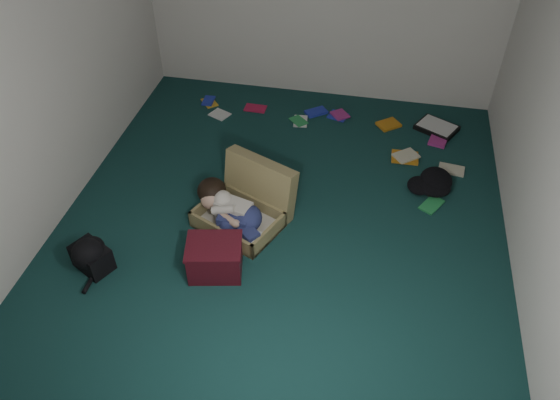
% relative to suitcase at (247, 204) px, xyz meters
% --- Properties ---
extents(floor, '(4.50, 4.50, 0.00)m').
position_rel_suitcase_xyz_m(floor, '(0.32, 0.06, -0.16)').
color(floor, '#133836').
rests_on(floor, ground).
extents(wall_front, '(4.50, 0.00, 4.50)m').
position_rel_suitcase_xyz_m(wall_front, '(0.32, -2.19, 1.14)').
color(wall_front, silver).
rests_on(wall_front, ground).
extents(wall_left, '(0.00, 4.50, 4.50)m').
position_rel_suitcase_xyz_m(wall_left, '(-1.68, 0.06, 1.14)').
color(wall_left, silver).
rests_on(wall_left, ground).
extents(wall_right, '(0.00, 4.50, 4.50)m').
position_rel_suitcase_xyz_m(wall_right, '(2.32, 0.06, 1.14)').
color(wall_right, silver).
rests_on(wall_right, ground).
extents(suitcase, '(0.94, 0.93, 0.53)m').
position_rel_suitcase_xyz_m(suitcase, '(0.00, 0.00, 0.00)').
color(suitcase, '#938451').
rests_on(suitcase, floor).
extents(person, '(0.69, 0.59, 0.33)m').
position_rel_suitcase_xyz_m(person, '(-0.12, -0.15, 0.04)').
color(person, beige).
rests_on(person, suitcase).
extents(maroon_bin, '(0.51, 0.44, 0.31)m').
position_rel_suitcase_xyz_m(maroon_bin, '(-0.11, -0.68, -0.00)').
color(maroon_bin, '#440D17').
rests_on(maroon_bin, floor).
extents(backpack, '(0.50, 0.47, 0.24)m').
position_rel_suitcase_xyz_m(backpack, '(-1.12, -0.84, -0.04)').
color(backpack, black).
rests_on(backpack, floor).
extents(clothing_pile, '(0.47, 0.43, 0.13)m').
position_rel_suitcase_xyz_m(clothing_pile, '(1.63, 0.73, -0.10)').
color(clothing_pile, black).
rests_on(clothing_pile, floor).
extents(paper_tray, '(0.52, 0.48, 0.06)m').
position_rel_suitcase_xyz_m(paper_tray, '(1.72, 1.78, -0.13)').
color(paper_tray, black).
rests_on(paper_tray, floor).
extents(book_scatter, '(3.00, 1.62, 0.02)m').
position_rel_suitcase_xyz_m(book_scatter, '(0.87, 1.49, -0.15)').
color(book_scatter, gold).
rests_on(book_scatter, floor).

